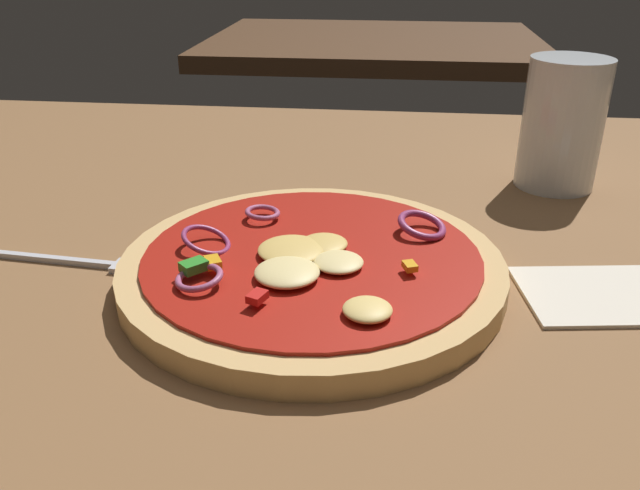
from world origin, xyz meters
name	(u,v)px	position (x,y,z in m)	size (l,w,h in m)	color
dining_table	(388,314)	(0.00, 0.00, 0.02)	(1.40, 1.07, 0.04)	brown
pizza	(317,267)	(-0.06, 0.01, 0.05)	(0.29, 0.29, 0.04)	tan
fork	(91,263)	(-0.24, 0.01, 0.04)	(0.17, 0.03, 0.01)	silver
beer_glass	(565,129)	(0.17, 0.24, 0.10)	(0.08, 0.08, 0.13)	silver
napkin	(601,295)	(0.15, 0.01, 0.04)	(0.12, 0.10, 0.00)	silver
background_table	(376,45)	(-0.06, 1.27, 0.02)	(0.81, 0.63, 0.04)	#4C301C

